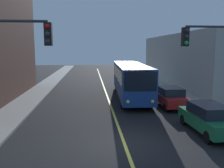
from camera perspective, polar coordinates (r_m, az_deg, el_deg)
name	(u,v)px	position (r m, az deg, el deg)	size (l,w,h in m)	color
ground_plane	(124,143)	(12.38, 2.92, -13.85)	(120.00, 120.00, 0.00)	black
sidewalk_left	(27,102)	(22.55, -19.49, -3.93)	(2.50, 90.00, 0.15)	gray
sidewalk_right	(186,99)	(23.58, 17.14, -3.30)	(2.50, 90.00, 0.15)	gray
lane_stripe_center	(105,91)	(26.81, -1.56, -1.71)	(0.16, 60.00, 0.01)	#D8CC4C
building_right_warehouse	(211,60)	(35.19, 22.24, 5.37)	(12.00, 24.58, 6.48)	#B2B2A8
city_bus	(131,79)	(23.24, 4.40, 1.24)	(3.12, 12.24, 3.20)	navy
parked_car_green	(209,118)	(14.63, 21.88, -7.46)	(1.91, 4.44, 1.62)	#196038
parked_car_red	(170,97)	(20.06, 13.54, -2.92)	(1.83, 4.40, 1.62)	maroon
traffic_signal_left_corner	(3,57)	(11.57, -24.31, 5.77)	(3.75, 0.48, 6.00)	#2D2D33
traffic_signal_right_corner	(219,56)	(14.55, 23.99, 6.16)	(3.75, 0.48, 6.00)	#2D2D33
fire_hydrant	(209,106)	(18.83, 21.87, -4.82)	(0.44, 0.26, 0.84)	red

